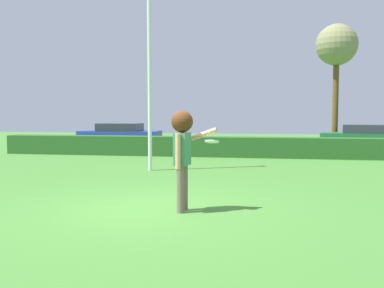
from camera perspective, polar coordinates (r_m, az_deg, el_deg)
ground_plane at (r=8.05m, az=-5.18°, el=-8.58°), size 60.00×60.00×0.00m
person at (r=7.61m, az=-1.25°, el=-0.15°), size 0.81×0.56×1.81m
frisbee at (r=7.66m, az=2.66°, el=0.33°), size 0.26×0.26×0.08m
lamppost at (r=13.35m, az=-5.70°, el=11.46°), size 0.24×0.24×6.32m
hedge_row at (r=17.58m, az=3.25°, el=-0.36°), size 18.36×0.90×0.81m
parked_car_blue at (r=22.98m, az=-9.57°, el=1.34°), size 4.24×1.89×1.25m
parked_car_green at (r=21.60m, az=22.45°, el=0.92°), size 4.46×2.55×1.25m
bare_elm_tree at (r=23.17m, az=18.75°, el=12.15°), size 2.07×2.07×6.26m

